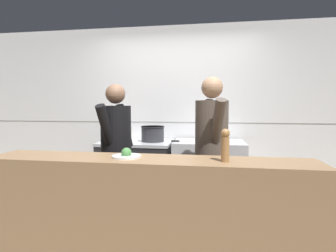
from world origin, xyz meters
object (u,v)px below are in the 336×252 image
Objects in this scene: plated_dish_main at (126,155)px; pepper_mill at (225,144)px; stock_pot at (122,133)px; sauce_pot at (153,133)px; chef_head_cook at (116,150)px; chefs_knife at (183,141)px; oven_range at (137,172)px; chef_sous at (211,148)px.

pepper_mill is at bearing -3.62° from plated_dish_main.
sauce_pot reaches higher than stock_pot.
pepper_mill reaches higher than stock_pot.
chef_head_cook reaches higher than pepper_mill.
oven_range is at bearing 169.32° from chefs_knife.
oven_range is 3.29× the size of stock_pot.
chef_sous is (1.04, -0.79, 0.50)m from oven_range.
oven_range is at bearing 99.27° from chef_head_cook.
plated_dish_main is 0.69m from chef_head_cook.
chef_sous is at bearing -37.17° from oven_range.
sauce_pot is 0.20× the size of chef_head_cook.
sauce_pot is at bearing 120.80° from chef_sous.
sauce_pot is at bearing 121.45° from pepper_mill.
stock_pot is at bearing 177.16° from oven_range.
chef_head_cook is 0.96× the size of chef_sous.
chef_head_cook is (0.22, -0.83, -0.09)m from stock_pot.
chef_sous is at bearing -44.43° from sauce_pot.
chef_sous reaches higher than stock_pot.
stock_pot reaches higher than chefs_knife.
plated_dish_main is 0.84m from pepper_mill.
sauce_pot is 0.87m from chef_head_cook.
chef_head_cook is (-0.68, -0.70, -0.01)m from chefs_knife.
chefs_knife is (0.67, -0.13, 0.47)m from oven_range.
plated_dish_main is (0.53, -1.44, -0.03)m from stock_pot.
chef_sous reaches higher than chef_head_cook.
plated_dish_main is at bearing -105.46° from chefs_knife.
stock_pot is 0.91× the size of sauce_pot.
pepper_mill is at bearing -20.44° from chef_head_cook.
stock_pot is 0.19× the size of chef_head_cook.
chef_sous reaches higher than oven_range.
oven_range is 0.60m from stock_pot.
chef_sous reaches higher than pepper_mill.
chef_sous is (1.26, -0.80, -0.06)m from stock_pot.
stock_pot reaches higher than oven_range.
stock_pot is at bearing 132.87° from chef_sous.
plated_dish_main is (0.08, -1.43, -0.04)m from sauce_pot.
chef_head_cook is at bearing 167.08° from chef_sous.
stock_pot is at bearing 110.30° from plated_dish_main.
pepper_mill is at bearing -70.88° from chefs_knife.
chefs_knife is at bearing -8.76° from stock_pot.
plated_dish_main is at bearing -153.49° from chef_sous.
stock_pot is 0.80× the size of chefs_knife.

